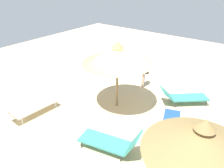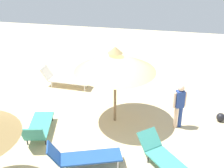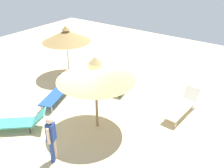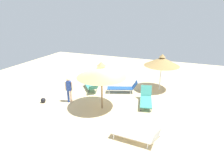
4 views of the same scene
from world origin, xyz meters
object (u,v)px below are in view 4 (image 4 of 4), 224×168
(lounge_chair_near_right, at_px, (91,86))
(person_standing_near_left, at_px, (69,89))
(lounge_chair_edge, at_px, (137,135))
(handbag, at_px, (69,84))
(beach_ball, at_px, (43,100))
(parasol_umbrella_back, at_px, (162,61))
(lounge_chair_front, at_px, (146,98))
(lounge_chair_center, at_px, (123,87))
(parasol_umbrella_far_left, at_px, (101,71))

(lounge_chair_near_right, distance_m, person_standing_near_left, 2.22)
(lounge_chair_edge, xyz_separation_m, person_standing_near_left, (4.76, -2.19, 0.55))
(lounge_chair_edge, distance_m, person_standing_near_left, 5.27)
(handbag, distance_m, beach_ball, 2.80)
(parasol_umbrella_back, bearing_deg, lounge_chair_edge, 89.65)
(parasol_umbrella_back, xyz_separation_m, lounge_chair_front, (0.43, 2.53, -1.70))
(lounge_chair_center, xyz_separation_m, handbag, (4.08, 0.41, -0.20))
(parasol_umbrella_back, xyz_separation_m, lounge_chair_edge, (0.04, 6.18, -1.72))
(parasol_umbrella_far_left, bearing_deg, lounge_chair_edge, 139.86)
(parasol_umbrella_far_left, height_order, lounge_chair_center, parasol_umbrella_far_left)
(person_standing_near_left, bearing_deg, handbag, -55.14)
(lounge_chair_near_right, bearing_deg, beach_ball, 56.43)
(lounge_chair_front, distance_m, beach_ball, 6.22)
(handbag, bearing_deg, lounge_chair_near_right, 179.02)
(parasol_umbrella_far_left, bearing_deg, person_standing_near_left, 0.25)
(lounge_chair_near_right, bearing_deg, handbag, -0.98)
(parasol_umbrella_back, xyz_separation_m, lounge_chair_near_right, (4.44, 1.87, -1.72))
(handbag, bearing_deg, lounge_chair_edge, 145.23)
(person_standing_near_left, xyz_separation_m, beach_ball, (1.48, 0.65, -0.74))
(parasol_umbrella_back, distance_m, handbag, 6.82)
(person_standing_near_left, bearing_deg, lounge_chair_edge, 155.27)
(parasol_umbrella_far_left, relative_size, beach_ball, 9.04)
(lounge_chair_front, height_order, beach_ball, lounge_chair_front)
(parasol_umbrella_back, relative_size, lounge_chair_near_right, 1.35)
(lounge_chair_edge, height_order, lounge_chair_near_right, lounge_chair_edge)
(person_standing_near_left, height_order, handbag, person_standing_near_left)
(parasol_umbrella_far_left, xyz_separation_m, lounge_chair_edge, (-2.61, 2.20, -1.87))
(lounge_chair_edge, relative_size, lounge_chair_front, 1.05)
(parasol_umbrella_back, bearing_deg, handbag, 16.26)
(lounge_chair_center, bearing_deg, lounge_chair_near_right, 11.11)
(lounge_chair_center, distance_m, handbag, 4.11)
(parasol_umbrella_far_left, relative_size, lounge_chair_front, 1.34)
(parasol_umbrella_back, bearing_deg, person_standing_near_left, 39.75)
(parasol_umbrella_back, bearing_deg, lounge_chair_front, 80.28)
(parasol_umbrella_back, relative_size, parasol_umbrella_far_left, 0.94)
(parasol_umbrella_back, relative_size, lounge_chair_center, 1.22)
(lounge_chair_edge, xyz_separation_m, lounge_chair_front, (0.40, -3.65, 0.02))
(parasol_umbrella_far_left, bearing_deg, lounge_chair_near_right, -49.69)
(parasol_umbrella_far_left, relative_size, person_standing_near_left, 1.72)
(lounge_chair_edge, relative_size, handbag, 4.20)
(beach_ball, bearing_deg, lounge_chair_front, -160.16)
(lounge_chair_edge, bearing_deg, beach_ball, -13.88)
(lounge_chair_center, height_order, handbag, lounge_chair_center)
(parasol_umbrella_far_left, bearing_deg, beach_ball, 10.29)
(parasol_umbrella_far_left, distance_m, beach_ball, 4.22)
(parasol_umbrella_back, height_order, handbag, parasol_umbrella_back)
(lounge_chair_front, relative_size, handbag, 4.01)
(parasol_umbrella_far_left, relative_size, handbag, 5.38)
(lounge_chair_near_right, relative_size, beach_ball, 6.29)
(lounge_chair_center, bearing_deg, handbag, 5.68)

